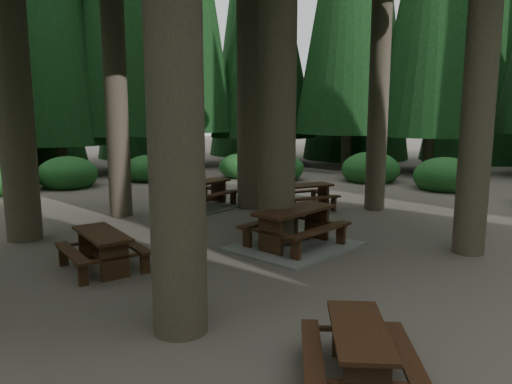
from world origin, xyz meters
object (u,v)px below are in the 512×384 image
picnic_table_c (203,198)px  picnic_table_a (295,234)px  picnic_table_e (359,347)px  picnic_table_d (304,193)px  picnic_table_b (102,245)px

picnic_table_c → picnic_table_a: bearing=-113.8°
picnic_table_a → picnic_table_c: picnic_table_a is taller
picnic_table_e → picnic_table_c: bearing=19.5°
picnic_table_d → picnic_table_e: 9.83m
picnic_table_c → picnic_table_d: 3.17m
picnic_table_a → picnic_table_b: (-4.09, 0.57, 0.17)m
picnic_table_b → picnic_table_e: 5.78m
picnic_table_a → picnic_table_e: bearing=-134.1°
picnic_table_b → picnic_table_c: bearing=-46.5°
picnic_table_b → picnic_table_c: size_ratio=0.61×
picnic_table_d → picnic_table_e: bearing=-116.7°
picnic_table_c → picnic_table_d: (2.55, -1.88, 0.23)m
picnic_table_a → picnic_table_b: bearing=154.9°
picnic_table_b → picnic_table_c: 6.27m
picnic_table_a → picnic_table_e: size_ratio=1.57×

